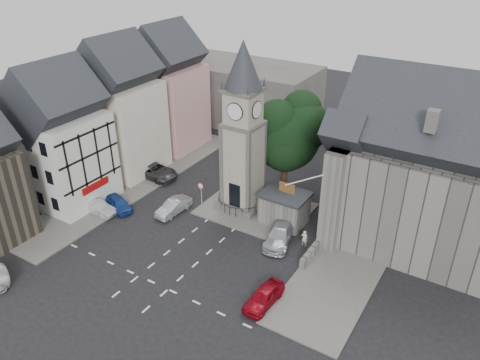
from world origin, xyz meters
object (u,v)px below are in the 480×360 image
Objects in this scene: clock_tower at (243,130)px; pedestrian at (304,238)px; car_west_blue at (119,204)px; car_east_red at (264,297)px; stone_shelter at (284,208)px.

clock_tower is 11.24m from pedestrian.
car_east_red is (18.46, -4.02, 0.05)m from car_west_blue.
pedestrian is at bearing -56.11° from car_west_blue.
pedestrian reaches higher than car_east_red.
pedestrian is at bearing -19.87° from clock_tower.
stone_shelter reaches higher than car_east_red.
stone_shelter reaches higher than car_west_blue.
car_east_red is at bearing -52.28° from clock_tower.
car_west_blue is 18.42m from pedestrian.
car_west_blue is at bearing -145.03° from clock_tower.
clock_tower reaches higher than car_west_blue.
clock_tower is 14.27m from car_west_blue.
clock_tower is 10.59× the size of pedestrian.
car_west_blue is (-14.76, -6.48, -0.91)m from stone_shelter.
stone_shelter is at bearing -45.21° from car_west_blue.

